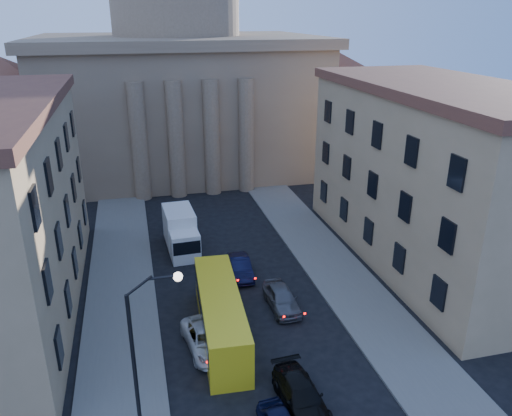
{
  "coord_description": "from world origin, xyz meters",
  "views": [
    {
      "loc": [
        -6.59,
        -11.96,
        19.6
      ],
      "look_at": [
        1.11,
        18.73,
        7.24
      ],
      "focal_mm": 35.0,
      "sensor_mm": 36.0,
      "label": 1
    }
  ],
  "objects": [
    {
      "name": "car_right_mid",
      "position": [
        0.83,
        7.81,
        0.73
      ],
      "size": [
        2.33,
        5.13,
        1.46
      ],
      "primitive_type": "imported",
      "rotation": [
        0.0,
        0.0,
        0.06
      ],
      "color": "black",
      "rests_on": "ground"
    },
    {
      "name": "city_bus",
      "position": [
        -2.15,
        15.13,
        1.65
      ],
      "size": [
        3.16,
        11.01,
        3.07
      ],
      "rotation": [
        0.0,
        0.0,
        -0.06
      ],
      "color": "yellow",
      "rests_on": "ground"
    },
    {
      "name": "street_lamp",
      "position": [
        -6.97,
        8.0,
        5.29
      ],
      "size": [
        2.62,
        0.44,
        8.83
      ],
      "color": "black",
      "rests_on": "ground"
    },
    {
      "name": "box_truck",
      "position": [
        -3.24,
        28.57,
        1.63
      ],
      "size": [
        2.72,
        6.35,
        3.43
      ],
      "rotation": [
        0.0,
        0.0,
        0.04
      ],
      "color": "white",
      "rests_on": "ground"
    },
    {
      "name": "car_right_far",
      "position": [
        2.62,
        17.3,
        0.79
      ],
      "size": [
        1.94,
        4.66,
        1.58
      ],
      "primitive_type": "imported",
      "rotation": [
        0.0,
        0.0,
        0.02
      ],
      "color": "#54555A",
      "rests_on": "ground"
    },
    {
      "name": "church",
      "position": [
        0.0,
        55.47,
        11.88
      ],
      "size": [
        68.02,
        28.76,
        36.6
      ],
      "color": "#7C644C",
      "rests_on": "ground"
    },
    {
      "name": "building_right",
      "position": [
        17.0,
        22.0,
        7.42
      ],
      "size": [
        11.6,
        26.6,
        14.7
      ],
      "color": "tan",
      "rests_on": "ground"
    },
    {
      "name": "car_right_distant",
      "position": [
        0.8,
        22.62,
        0.73
      ],
      "size": [
        1.69,
        4.46,
        1.45
      ],
      "primitive_type": "imported",
      "rotation": [
        0.0,
        0.0,
        -0.03
      ],
      "color": "black",
      "rests_on": "ground"
    },
    {
      "name": "sidewalk_right",
      "position": [
        8.5,
        18.0,
        0.07
      ],
      "size": [
        5.0,
        60.0,
        0.15
      ],
      "primitive_type": "cube",
      "color": "#635F5A",
      "rests_on": "ground"
    },
    {
      "name": "sidewalk_left",
      "position": [
        -8.5,
        18.0,
        0.07
      ],
      "size": [
        5.0,
        60.0,
        0.15
      ],
      "primitive_type": "cube",
      "color": "#635F5A",
      "rests_on": "ground"
    },
    {
      "name": "car_left_mid",
      "position": [
        -3.28,
        13.91,
        0.71
      ],
      "size": [
        2.99,
        5.36,
        1.42
      ],
      "primitive_type": "imported",
      "rotation": [
        0.0,
        0.0,
        0.13
      ],
      "color": "silver",
      "rests_on": "ground"
    }
  ]
}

